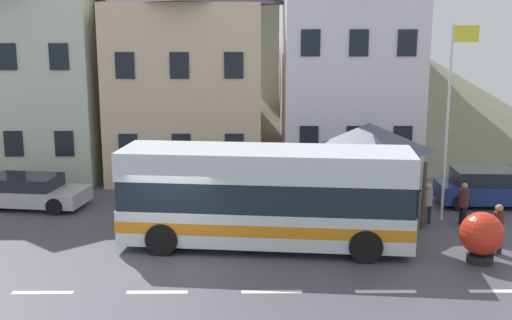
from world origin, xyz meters
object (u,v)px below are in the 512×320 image
object	(u,v)px
townhouse_00	(32,67)
townhouse_01	(186,67)
flagpole	(450,109)
pedestrian_00	(498,227)
townhouse_02	(346,60)
pedestrian_01	(464,202)
public_bench	(402,189)
bus_shelter	(369,138)
parked_car_01	(487,188)
parked_car_00	(28,191)
transit_bus	(266,198)
harbour_buoy	(481,235)
hilltop_castle	(251,34)
pedestrian_02	(428,201)

from	to	relation	value
townhouse_00	townhouse_01	size ratio (longest dim) A/B	1.00
townhouse_00	flagpole	size ratio (longest dim) A/B	1.46
pedestrian_00	townhouse_02	bearing A→B (deg)	104.73
townhouse_01	pedestrian_01	bearing A→B (deg)	-36.96
public_bench	bus_shelter	bearing A→B (deg)	-130.91
townhouse_01	parked_car_01	world-z (taller)	townhouse_01
townhouse_00	parked_car_01	distance (m)	20.63
townhouse_01	pedestrian_00	distance (m)	15.65
parked_car_00	public_bench	world-z (taller)	parked_car_00
townhouse_00	parked_car_00	distance (m)	7.39
transit_bus	pedestrian_01	distance (m)	7.35
bus_shelter	harbour_buoy	distance (m)	5.84
townhouse_00	flagpole	world-z (taller)	townhouse_00
pedestrian_01	transit_bus	bearing A→B (deg)	-162.90
townhouse_00	flagpole	bearing A→B (deg)	-23.74
townhouse_02	parked_car_00	world-z (taller)	townhouse_02
parked_car_00	public_bench	size ratio (longest dim) A/B	3.23
transit_bus	bus_shelter	distance (m)	5.24
parked_car_00	harbour_buoy	distance (m)	16.57
townhouse_02	parked_car_01	xyz separation A→B (m)	(4.78, -6.01, -4.70)
transit_bus	public_bench	size ratio (longest dim) A/B	6.55
pedestrian_00	transit_bus	bearing A→B (deg)	173.50
townhouse_01	transit_bus	world-z (taller)	townhouse_01
bus_shelter	parked_car_01	size ratio (longest dim) A/B	0.91
townhouse_02	flagpole	bearing A→B (deg)	-72.59
public_bench	transit_bus	bearing A→B (deg)	-135.88
townhouse_00	transit_bus	distance (m)	15.18
parked_car_01	harbour_buoy	xyz separation A→B (m)	(-2.49, -6.24, 0.15)
parked_car_00	pedestrian_00	bearing A→B (deg)	-9.97
townhouse_02	hilltop_castle	size ratio (longest dim) A/B	0.25
townhouse_02	parked_car_00	bearing A→B (deg)	-154.92
townhouse_00	parked_car_00	world-z (taller)	townhouse_00
pedestrian_02	pedestrian_01	bearing A→B (deg)	-7.50
pedestrian_01	pedestrian_02	bearing A→B (deg)	172.50
public_bench	parked_car_01	bearing A→B (deg)	-12.39
townhouse_02	public_bench	size ratio (longest dim) A/B	7.63
transit_bus	harbour_buoy	world-z (taller)	transit_bus
hilltop_castle	transit_bus	world-z (taller)	hilltop_castle
parked_car_01	pedestrian_00	size ratio (longest dim) A/B	2.51
pedestrian_01	townhouse_00	bearing A→B (deg)	155.18
pedestrian_01	pedestrian_02	distance (m)	1.23
townhouse_00	pedestrian_00	size ratio (longest dim) A/B	6.45
pedestrian_00	parked_car_01	bearing A→B (deg)	72.53
townhouse_02	pedestrian_01	size ratio (longest dim) A/B	7.08
townhouse_00	flagpole	distance (m)	18.72
townhouse_01	bus_shelter	distance (m)	10.08
pedestrian_00	harbour_buoy	world-z (taller)	pedestrian_00
transit_bus	pedestrian_01	bearing A→B (deg)	23.51
townhouse_02	harbour_buoy	xyz separation A→B (m)	(2.28, -12.25, -4.55)
flagpole	harbour_buoy	distance (m)	5.34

